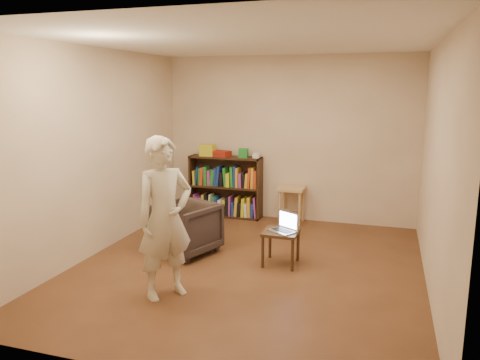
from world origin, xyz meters
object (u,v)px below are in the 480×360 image
(armchair, at_px, (185,228))
(side_table, at_px, (281,236))
(laptop, at_px, (285,226))
(person, at_px, (165,218))
(bookshelf, at_px, (226,190))
(stool, at_px, (292,194))

(armchair, xyz_separation_m, side_table, (1.26, -0.01, 0.02))
(laptop, relative_size, person, 0.23)
(side_table, bearing_deg, bookshelf, 125.96)
(bookshelf, xyz_separation_m, person, (0.43, -3.06, 0.38))
(side_table, xyz_separation_m, laptop, (0.04, 0.01, 0.13))
(person, bearing_deg, stool, 23.52)
(stool, bearing_deg, person, -102.91)
(armchair, height_order, person, person)
(side_table, distance_m, person, 1.58)
(side_table, height_order, person, person)
(bookshelf, relative_size, laptop, 3.19)
(bookshelf, height_order, armchair, bookshelf)
(armchair, bearing_deg, person, -53.59)
(bookshelf, distance_m, armchair, 1.86)
(person, bearing_deg, side_table, -1.15)
(laptop, xyz_separation_m, person, (-0.96, -1.21, 0.35))
(bookshelf, bearing_deg, side_table, -54.04)
(bookshelf, distance_m, stool, 1.12)
(bookshelf, xyz_separation_m, laptop, (1.39, -1.85, 0.04))
(bookshelf, xyz_separation_m, side_table, (1.35, -1.86, -0.09))
(bookshelf, relative_size, side_table, 2.86)
(stool, bearing_deg, side_table, -82.57)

